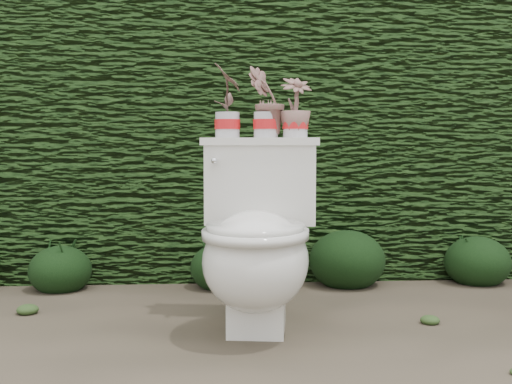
{
  "coord_description": "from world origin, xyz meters",
  "views": [
    {
      "loc": [
        -0.3,
        -2.33,
        0.74
      ],
      "look_at": [
        -0.13,
        0.32,
        0.55
      ],
      "focal_mm": 45.0,
      "sensor_mm": 36.0,
      "label": 1
    }
  ],
  "objects": [
    {
      "name": "potted_plant_center",
      "position": [
        -0.08,
        0.41,
        0.92
      ],
      "size": [
        0.19,
        0.17,
        0.29
      ],
      "primitive_type": "imported",
      "rotation": [
        0.0,
        0.0,
        3.43
      ],
      "color": "#226E2B",
      "rests_on": "toilet"
    },
    {
      "name": "liriope_clump_2",
      "position": [
        -1.1,
        1.0,
        0.13
      ],
      "size": [
        0.32,
        0.32,
        0.26
      ],
      "primitive_type": "ellipsoid",
      "color": "black",
      "rests_on": "ground"
    },
    {
      "name": "hedge",
      "position": [
        0.0,
        1.6,
        0.8
      ],
      "size": [
        8.0,
        1.0,
        1.6
      ],
      "primitive_type": "cube",
      "color": "#234216",
      "rests_on": "ground"
    },
    {
      "name": "house_wall",
      "position": [
        0.6,
        6.0,
        2.0
      ],
      "size": [
        8.0,
        3.5,
        4.0
      ],
      "primitive_type": "cube",
      "color": "silver",
      "rests_on": "ground"
    },
    {
      "name": "liriope_clump_3",
      "position": [
        -0.26,
        1.01,
        0.13
      ],
      "size": [
        0.33,
        0.33,
        0.26
      ],
      "primitive_type": "ellipsoid",
      "color": "black",
      "rests_on": "ground"
    },
    {
      "name": "potted_plant_right",
      "position": [
        0.05,
        0.4,
        0.9
      ],
      "size": [
        0.17,
        0.17,
        0.24
      ],
      "primitive_type": "imported",
      "rotation": [
        0.0,
        0.0,
        0.26
      ],
      "color": "#226E2B",
      "rests_on": "toilet"
    },
    {
      "name": "toilet",
      "position": [
        -0.13,
        0.18,
        0.36
      ],
      "size": [
        0.54,
        0.73,
        0.78
      ],
      "rotation": [
        0.0,
        0.0,
        -0.14
      ],
      "color": "silver",
      "rests_on": "ground"
    },
    {
      "name": "potted_plant_left",
      "position": [
        -0.24,
        0.44,
        0.93
      ],
      "size": [
        0.12,
        0.17,
        0.31
      ],
      "primitive_type": "imported",
      "rotation": [
        0.0,
        0.0,
        1.5
      ],
      "color": "#226E2B",
      "rests_on": "toilet"
    },
    {
      "name": "liriope_clump_4",
      "position": [
        0.41,
        1.02,
        0.16
      ],
      "size": [
        0.4,
        0.4,
        0.32
      ],
      "primitive_type": "ellipsoid",
      "color": "black",
      "rests_on": "ground"
    },
    {
      "name": "ground",
      "position": [
        0.0,
        0.0,
        0.0
      ],
      "size": [
        60.0,
        60.0,
        0.0
      ],
      "primitive_type": "plane",
      "color": "brown",
      "rests_on": "ground"
    },
    {
      "name": "liriope_clump_5",
      "position": [
        1.13,
        1.03,
        0.14
      ],
      "size": [
        0.35,
        0.35,
        0.28
      ],
      "primitive_type": "ellipsoid",
      "color": "black",
      "rests_on": "ground"
    }
  ]
}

